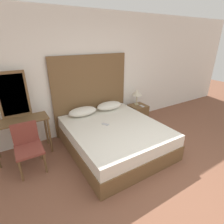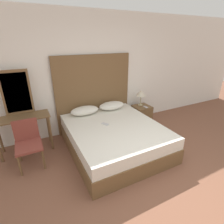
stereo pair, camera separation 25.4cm
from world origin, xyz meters
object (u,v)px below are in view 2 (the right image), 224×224
Objects in this scene: bed at (114,137)px; table_lamp at (141,93)px; nightstand at (141,115)px; chair at (28,141)px; vanity_desk at (23,124)px; phone_on_bed at (105,124)px; phone_on_nightstand at (146,107)px.

table_lamp is at bearing 33.71° from bed.
nightstand is at bearing -88.53° from table_lamp.
vanity_desk is at bearing 94.88° from chair.
table_lamp is at bearing 1.65° from vanity_desk.
chair is (-1.57, 0.29, 0.20)m from bed.
bed is at bearing -42.96° from phone_on_bed.
phone_on_bed is 1.47m from phone_on_nightstand.
chair is at bearing -171.13° from nightstand.
vanity_desk is (-1.61, 0.72, 0.35)m from bed.
vanity_desk is at bearing 155.83° from bed.
bed is 4.22× the size of nightstand.
vanity_desk is (-2.81, -0.08, -0.20)m from table_lamp.
phone_on_bed is 1.44m from chair.
table_lamp reaches higher than bed.
chair is (0.04, -0.43, -0.15)m from vanity_desk.
bed is 0.33m from phone_on_bed.
vanity_desk reaches higher than bed.
nightstand is at bearing 8.87° from chair.
phone_on_bed is 0.17× the size of vanity_desk.
chair is at bearing 169.63° from bed.
phone_on_nightstand is (1.38, 0.49, -0.05)m from phone_on_bed.
nightstand is 2.82m from chair.
chair reaches higher than phone_on_bed.
nightstand is (1.35, 0.59, -0.30)m from phone_on_bed.
table_lamp is (1.20, 0.80, 0.54)m from bed.
phone_on_bed is at bearing -6.25° from chair.
bed is 1.40m from nightstand.
nightstand is 3.16× the size of phone_on_nightstand.
phone_on_nightstand is at bearing -69.51° from nightstand.
phone_on_bed is 0.34× the size of nightstand.
table_lamp is 0.37m from phone_on_nightstand.
bed is at bearing -146.29° from table_lamp.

